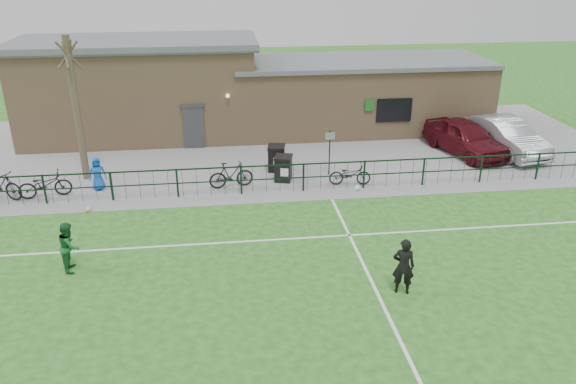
{
  "coord_description": "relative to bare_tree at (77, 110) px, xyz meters",
  "views": [
    {
      "loc": [
        -2.2,
        -12.68,
        8.99
      ],
      "look_at": [
        0.0,
        5.0,
        1.3
      ],
      "focal_mm": 35.0,
      "sensor_mm": 36.0,
      "label": 1
    }
  ],
  "objects": [
    {
      "name": "bicycle_b",
      "position": [
        -2.84,
        -1.85,
        -2.39
      ],
      "size": [
        2.03,
        1.26,
        1.18
      ],
      "primitive_type": "imported",
      "rotation": [
        0.0,
        0.0,
        1.18
      ],
      "color": "black",
      "rests_on": "paving_strip"
    },
    {
      "name": "pitch_line_mid",
      "position": [
        8.0,
        -6.5,
        -3.0
      ],
      "size": [
        28.0,
        0.1,
        0.01
      ],
      "primitive_type": "cube",
      "color": "white",
      "rests_on": "ground"
    },
    {
      "name": "sign_post",
      "position": [
        10.37,
        -0.87,
        -1.98
      ],
      "size": [
        0.07,
        0.07,
        2.0
      ],
      "primitive_type": "cylinder",
      "rotation": [
        0.0,
        0.0,
        -0.3
      ],
      "color": "black",
      "rests_on": "paving_strip"
    },
    {
      "name": "car_maroon",
      "position": [
        17.31,
        1.07,
        -2.17
      ],
      "size": [
        3.08,
        5.1,
        1.62
      ],
      "primitive_type": "imported",
      "rotation": [
        0.0,
        0.0,
        0.26
      ],
      "color": "#4C0D15",
      "rests_on": "paving_strip"
    },
    {
      "name": "perimeter_fence",
      "position": [
        8.0,
        -2.5,
        -2.4
      ],
      "size": [
        28.0,
        0.1,
        1.2
      ],
      "primitive_type": "cube",
      "color": "black",
      "rests_on": "ground"
    },
    {
      "name": "car_silver",
      "position": [
        19.23,
        0.98,
        -2.16
      ],
      "size": [
        2.67,
        5.24,
        1.65
      ],
      "primitive_type": "imported",
      "rotation": [
        0.0,
        0.0,
        0.19
      ],
      "color": "#A0A3A8",
      "rests_on": "paving_strip"
    },
    {
      "name": "outfield_player",
      "position": [
        1.09,
        -7.6,
        -2.22
      ],
      "size": [
        0.67,
        0.82,
        1.56
      ],
      "primitive_type": "imported",
      "rotation": [
        0.0,
        0.0,
        1.67
      ],
      "color": "#1A5D2B",
      "rests_on": "ground"
    },
    {
      "name": "spectator_child",
      "position": [
        0.76,
        -1.34,
        -2.29
      ],
      "size": [
        0.77,
        0.61,
        1.38
      ],
      "primitive_type": "imported",
      "rotation": [
        0.0,
        0.0,
        0.29
      ],
      "color": "blue",
      "rests_on": "paving_strip"
    },
    {
      "name": "bicycle_e",
      "position": [
        11.01,
        -2.09,
        -2.53
      ],
      "size": [
        1.78,
        0.78,
        0.9
      ],
      "primitive_type": "imported",
      "rotation": [
        0.0,
        0.0,
        1.46
      ],
      "color": "black",
      "rests_on": "paving_strip"
    },
    {
      "name": "pitch_line_touch",
      "position": [
        8.0,
        -2.7,
        -3.0
      ],
      "size": [
        28.0,
        0.1,
        0.01
      ],
      "primitive_type": "cube",
      "color": "white",
      "rests_on": "ground"
    },
    {
      "name": "wheelie_bin_left",
      "position": [
        8.33,
        -1.26,
        -2.48
      ],
      "size": [
        0.83,
        0.9,
        1.0
      ],
      "primitive_type": "cube",
      "rotation": [
        0.0,
        0.0,
        -0.26
      ],
      "color": "black",
      "rests_on": "paving_strip"
    },
    {
      "name": "bare_tree",
      "position": [
        0.0,
        0.0,
        0.0
      ],
      "size": [
        0.3,
        0.3,
        6.0
      ],
      "primitive_type": "cylinder",
      "color": "#4A3C2D",
      "rests_on": "ground"
    },
    {
      "name": "paving_strip",
      "position": [
        8.0,
        3.0,
        -2.99
      ],
      "size": [
        34.0,
        13.0,
        0.02
      ],
      "primitive_type": "cube",
      "color": "gray",
      "rests_on": "ground"
    },
    {
      "name": "bicycle_c",
      "position": [
        -1.16,
        -1.86,
        -2.46
      ],
      "size": [
        2.08,
        1.06,
        1.04
      ],
      "primitive_type": "imported",
      "rotation": [
        0.0,
        0.0,
        1.76
      ],
      "color": "black",
      "rests_on": "paving_strip"
    },
    {
      "name": "clubhouse",
      "position": [
        7.12,
        6.0,
        -0.78
      ],
      "size": [
        24.25,
        5.4,
        4.96
      ],
      "color": "tan",
      "rests_on": "ground"
    },
    {
      "name": "goalkeeper_kick",
      "position": [
        10.68,
        -10.01,
        -2.12
      ],
      "size": [
        1.09,
        3.49,
        2.07
      ],
      "color": "black",
      "rests_on": "ground"
    },
    {
      "name": "bicycle_d",
      "position": [
        6.13,
        -1.77,
        -2.43
      ],
      "size": [
        1.89,
        0.81,
        1.1
      ],
      "primitive_type": "imported",
      "rotation": [
        0.0,
        0.0,
        1.74
      ],
      "color": "black",
      "rests_on": "paving_strip"
    },
    {
      "name": "wheelie_bin_right",
      "position": [
        8.17,
        -0.03,
        -2.46
      ],
      "size": [
        0.81,
        0.89,
        1.05
      ],
      "primitive_type": "cube",
      "rotation": [
        0.0,
        0.0,
        -0.17
      ],
      "color": "black",
      "rests_on": "paving_strip"
    },
    {
      "name": "ball_ground",
      "position": [
        0.73,
        -3.44,
        -2.89
      ],
      "size": [
        0.22,
        0.22,
        0.22
      ],
      "primitive_type": "sphere",
      "color": "white",
      "rests_on": "ground"
    },
    {
      "name": "pitch_line_perp",
      "position": [
        10.0,
        -10.5,
        -3.0
      ],
      "size": [
        0.1,
        16.0,
        0.01
      ],
      "primitive_type": "cube",
      "color": "white",
      "rests_on": "ground"
    },
    {
      "name": "ground",
      "position": [
        8.0,
        -10.5,
        -3.0
      ],
      "size": [
        90.0,
        90.0,
        0.0
      ],
      "primitive_type": "plane",
      "color": "#225E1B",
      "rests_on": "ground"
    }
  ]
}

